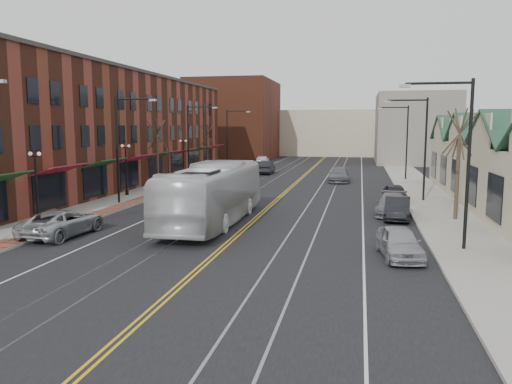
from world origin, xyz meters
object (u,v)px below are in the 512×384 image
at_px(parked_car_d, 395,193).
at_px(parked_car_b, 397,208).
at_px(parked_car_c, 392,204).
at_px(transit_bus, 213,194).
at_px(parked_car_a, 399,243).
at_px(parked_suv, 63,223).

bearing_deg(parked_car_d, parked_car_b, -97.33).
bearing_deg(parked_car_d, parked_car_c, -100.64).
xyz_separation_m(parked_car_b, parked_car_c, (-0.26, 1.61, -0.01)).
distance_m(transit_bus, parked_car_b, 11.85).
relative_size(transit_bus, parked_car_a, 3.18).
xyz_separation_m(parked_suv, parked_car_c, (18.00, 10.35, -0.03)).
height_order(parked_car_b, parked_car_d, parked_car_b).
relative_size(transit_bus, parked_car_c, 2.71).
bearing_deg(parked_car_b, parked_suv, -149.15).
bearing_deg(parked_car_b, transit_bus, -155.99).
bearing_deg(parked_car_b, parked_car_d, 92.63).
relative_size(parked_suv, parked_car_c, 1.08).
bearing_deg(parked_car_a, parked_car_d, 79.05).
xyz_separation_m(parked_car_a, parked_car_d, (0.92, 17.12, -0.00)).
xyz_separation_m(parked_car_b, parked_car_d, (0.34, 7.38, -0.01)).
xyz_separation_m(transit_bus, parked_suv, (-7.09, -4.95, -1.11)).
bearing_deg(parked_suv, parked_car_b, -151.18).
distance_m(parked_car_c, parked_car_d, 5.80).
distance_m(parked_car_a, parked_car_b, 9.76).
relative_size(parked_car_a, parked_car_c, 0.85).
distance_m(parked_car_a, parked_car_c, 11.35).
height_order(parked_suv, parked_car_d, parked_suv).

